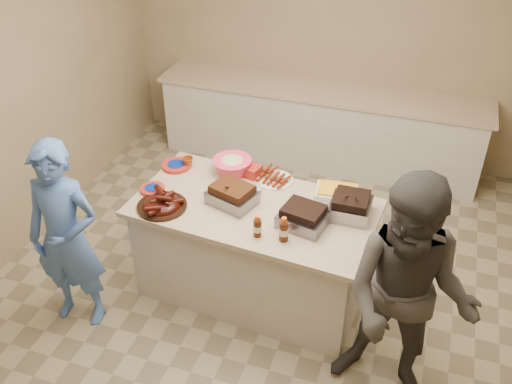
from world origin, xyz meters
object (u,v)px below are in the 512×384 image
(rib_platter, at_px, (162,207))
(roasting_pan, at_px, (350,215))
(plastic_cup, at_px, (188,166))
(guest_blue, at_px, (85,313))
(coleslaw_bowl, at_px, (232,173))
(mustard_bottle, at_px, (244,192))
(island, at_px, (254,289))
(bbq_bottle_a, at_px, (257,236))
(bbq_bottle_b, at_px, (283,240))

(rib_platter, xyz_separation_m, roasting_pan, (1.39, 0.36, 0.00))
(plastic_cup, height_order, guest_blue, plastic_cup)
(coleslaw_bowl, height_order, mustard_bottle, coleslaw_bowl)
(island, bearing_deg, guest_blue, -145.54)
(island, bearing_deg, mustard_bottle, 136.62)
(roasting_pan, distance_m, guest_blue, 2.30)
(rib_platter, distance_m, guest_blue, 1.15)
(coleslaw_bowl, distance_m, guest_blue, 1.67)
(roasting_pan, height_order, mustard_bottle, roasting_pan)
(roasting_pan, bearing_deg, mustard_bottle, 177.12)
(rib_platter, distance_m, bbq_bottle_a, 0.81)
(coleslaw_bowl, relative_size, plastic_cup, 3.46)
(roasting_pan, distance_m, plastic_cup, 1.46)
(island, distance_m, rib_platter, 1.13)
(coleslaw_bowl, bearing_deg, island, -50.38)
(coleslaw_bowl, xyz_separation_m, plastic_cup, (-0.40, -0.02, 0.00))
(island, relative_size, bbq_bottle_b, 9.39)
(bbq_bottle_a, bearing_deg, rib_platter, 173.11)
(coleslaw_bowl, distance_m, bbq_bottle_b, 0.96)
(rib_platter, xyz_separation_m, guest_blue, (-0.57, -0.47, -0.88))
(rib_platter, bearing_deg, plastic_cup, 94.69)
(mustard_bottle, bearing_deg, rib_platter, -143.50)
(island, bearing_deg, plastic_cup, 157.72)
(roasting_pan, bearing_deg, plastic_cup, 169.67)
(bbq_bottle_b, relative_size, mustard_bottle, 1.84)
(coleslaw_bowl, relative_size, mustard_bottle, 3.04)
(island, bearing_deg, roasting_pan, 14.31)
(coleslaw_bowl, distance_m, bbq_bottle_a, 0.86)
(plastic_cup, distance_m, guest_blue, 1.48)
(bbq_bottle_a, bearing_deg, roasting_pan, 37.95)
(bbq_bottle_b, bearing_deg, plastic_cup, 146.73)
(island, distance_m, mustard_bottle, 0.91)
(coleslaw_bowl, bearing_deg, roasting_pan, -14.29)
(roasting_pan, bearing_deg, guest_blue, -157.83)
(roasting_pan, xyz_separation_m, coleslaw_bowl, (-1.04, 0.27, 0.00))
(coleslaw_bowl, relative_size, bbq_bottle_a, 1.86)
(rib_platter, relative_size, coleslaw_bowl, 1.18)
(bbq_bottle_a, height_order, plastic_cup, bbq_bottle_a)
(bbq_bottle_b, bearing_deg, guest_blue, -166.23)
(rib_platter, xyz_separation_m, plastic_cup, (-0.05, 0.60, 0.00))
(island, height_order, coleslaw_bowl, coleslaw_bowl)
(roasting_pan, bearing_deg, coleslaw_bowl, 165.00)
(plastic_cup, bearing_deg, bbq_bottle_b, -33.27)
(roasting_pan, xyz_separation_m, bbq_bottle_b, (-0.39, -0.44, 0.00))
(bbq_bottle_a, bearing_deg, coleslaw_bowl, 122.47)
(bbq_bottle_b, height_order, guest_blue, bbq_bottle_b)
(island, xyz_separation_m, bbq_bottle_a, (0.14, -0.33, 0.88))
(coleslaw_bowl, height_order, guest_blue, coleslaw_bowl)
(coleslaw_bowl, bearing_deg, rib_platter, -119.01)
(rib_platter, height_order, guest_blue, rib_platter)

